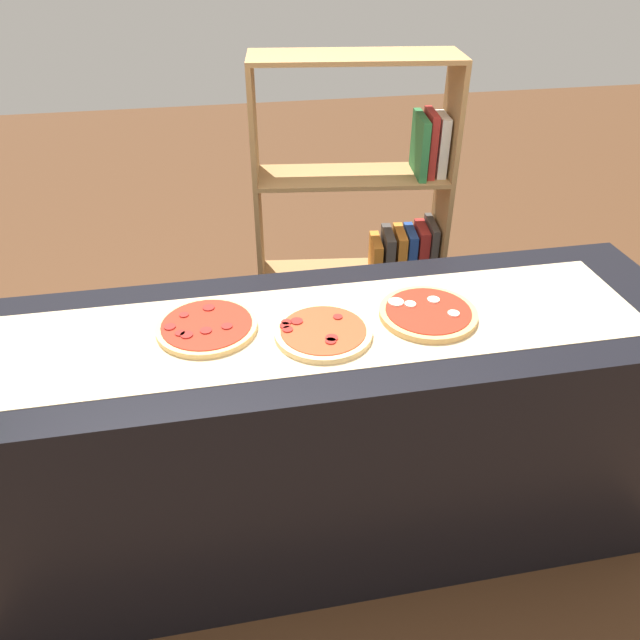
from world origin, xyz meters
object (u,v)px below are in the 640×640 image
(pizza_mozzarella_2, at_px, (428,313))
(bookshelf, at_px, (374,246))
(pizza_pepperoni_1, at_px, (323,332))
(pizza_pepperoni_0, at_px, (207,327))

(pizza_mozzarella_2, xyz_separation_m, bookshelf, (0.11, 0.98, -0.28))
(pizza_pepperoni_1, bearing_deg, bookshelf, 67.08)
(pizza_mozzarella_2, relative_size, bookshelf, 0.20)
(pizza_pepperoni_1, bearing_deg, pizza_mozzarella_2, 6.74)
(pizza_pepperoni_1, distance_m, bookshelf, 1.14)
(pizza_pepperoni_0, bearing_deg, pizza_mozzarella_2, -4.44)
(pizza_pepperoni_0, height_order, pizza_mozzarella_2, pizza_mozzarella_2)
(pizza_pepperoni_0, relative_size, bookshelf, 0.20)
(pizza_pepperoni_0, xyz_separation_m, pizza_mozzarella_2, (0.65, -0.05, 0.00))
(pizza_pepperoni_1, height_order, bookshelf, bookshelf)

